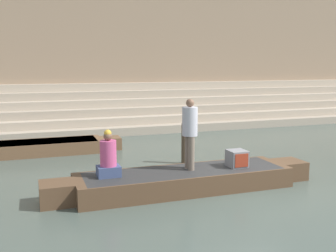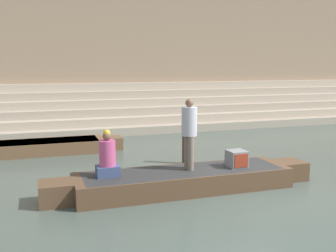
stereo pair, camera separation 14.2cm
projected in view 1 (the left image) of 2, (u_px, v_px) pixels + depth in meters
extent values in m
plane|color=#47544C|center=(255.00, 189.00, 9.51)|extent=(120.00, 120.00, 0.00)
cube|color=tan|center=(145.00, 125.00, 18.51)|extent=(36.00, 3.31, 0.35)
cube|color=#B2A28D|center=(143.00, 117.00, 18.72)|extent=(36.00, 2.76, 0.35)
cube|color=tan|center=(141.00, 109.00, 18.92)|extent=(36.00, 2.21, 0.35)
cube|color=#B2A28D|center=(140.00, 101.00, 19.12)|extent=(36.00, 1.65, 0.35)
cube|color=tan|center=(138.00, 94.00, 19.33)|extent=(36.00, 1.10, 0.35)
cube|color=#B2A28D|center=(137.00, 86.00, 19.53)|extent=(36.00, 0.55, 0.35)
cube|color=#937A60|center=(132.00, 47.00, 20.04)|extent=(34.20, 1.20, 7.79)
cube|color=brown|center=(136.00, 118.00, 20.02)|extent=(34.20, 0.12, 0.60)
cube|color=brown|center=(185.00, 180.00, 9.41)|extent=(5.19, 1.37, 0.48)
cube|color=#2D2D2D|center=(185.00, 171.00, 9.37)|extent=(4.77, 1.27, 0.05)
cube|color=brown|center=(288.00, 169.00, 10.37)|extent=(0.73, 0.75, 0.48)
cube|color=brown|center=(57.00, 193.00, 8.44)|extent=(0.73, 0.75, 0.48)
cylinder|color=olive|center=(144.00, 169.00, 9.86)|extent=(2.24, 0.04, 0.04)
cylinder|color=#756656|center=(188.00, 152.00, 9.53)|extent=(0.15, 0.15, 0.82)
cylinder|color=#756656|center=(191.00, 153.00, 9.34)|extent=(0.15, 0.15, 0.82)
cylinder|color=#B2B2BC|center=(190.00, 121.00, 9.32)|extent=(0.37, 0.37, 0.69)
sphere|color=brown|center=(190.00, 103.00, 9.25)|extent=(0.20, 0.20, 0.20)
cube|color=#3D4C75|center=(109.00, 171.00, 8.86)|extent=(0.52, 0.40, 0.24)
cylinder|color=#C64C7F|center=(108.00, 153.00, 8.80)|extent=(0.37, 0.37, 0.58)
sphere|color=brown|center=(108.00, 136.00, 8.74)|extent=(0.20, 0.20, 0.20)
sphere|color=gold|center=(108.00, 133.00, 8.73)|extent=(0.17, 0.17, 0.17)
cube|color=slate|center=(237.00, 158.00, 9.71)|extent=(0.44, 0.45, 0.41)
cube|color=#99331E|center=(242.00, 161.00, 9.49)|extent=(0.36, 0.02, 0.33)
cube|color=brown|center=(29.00, 148.00, 13.14)|extent=(4.81, 1.32, 0.43)
cube|color=tan|center=(29.00, 143.00, 13.11)|extent=(4.43, 1.22, 0.05)
cube|color=brown|center=(111.00, 143.00, 14.03)|extent=(0.67, 0.72, 0.43)
cylinder|color=#473828|center=(184.00, 144.00, 11.89)|extent=(0.18, 0.18, 1.23)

